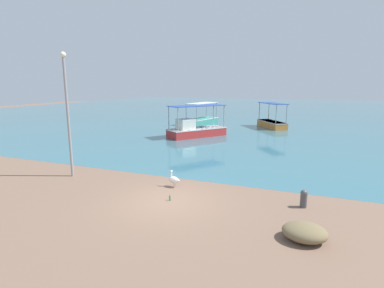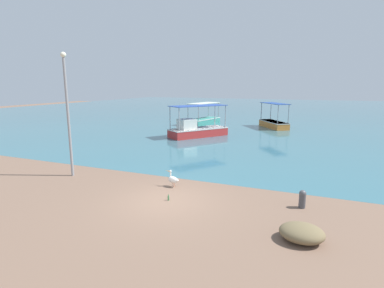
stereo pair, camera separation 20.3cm
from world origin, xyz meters
TOP-DOWN VIEW (x-y plane):
  - ground at (0.00, 0.00)m, footprint 120.00×120.00m
  - harbor_water at (0.00, 48.00)m, footprint 110.00×90.00m
  - fishing_boat_center at (1.30, 24.03)m, footprint 3.85×4.68m
  - fishing_boat_outer at (-4.64, 15.29)m, footprint 4.87×5.71m
  - fishing_boat_near_right at (-7.17, 24.16)m, footprint 2.88×5.38m
  - pelican at (-0.50, 1.70)m, footprint 0.80×0.42m
  - lamp_post at (-6.28, 1.30)m, footprint 0.28×0.28m
  - mooring_bollard at (5.31, 1.42)m, footprint 0.28×0.28m
  - net_pile at (5.41, -1.30)m, footprint 1.38×1.18m
  - glass_bottle at (0.06, 0.10)m, footprint 0.07×0.07m

SIDE VIEW (x-z plane):
  - ground at x=0.00m, z-range 0.00..0.00m
  - harbor_water at x=0.00m, z-range 0.00..0.00m
  - glass_bottle at x=0.06m, z-range -0.03..0.24m
  - net_pile at x=5.41m, z-range 0.00..0.54m
  - pelican at x=-0.50m, z-range -0.02..0.78m
  - mooring_bollard at x=5.31m, z-range 0.02..0.76m
  - fishing_boat_near_right at x=-7.17m, z-range -0.77..1.81m
  - fishing_boat_center at x=1.30m, z-range -0.83..1.93m
  - fishing_boat_outer at x=-4.64m, z-range -0.78..2.13m
  - lamp_post at x=-6.28m, z-range 0.36..6.77m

